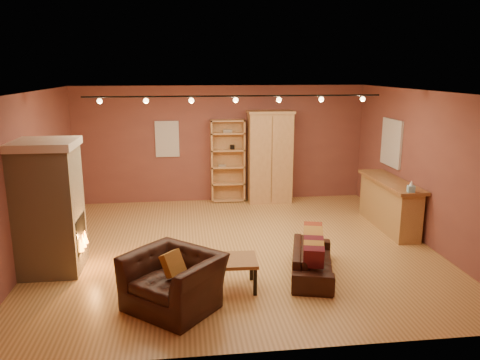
{
  "coord_description": "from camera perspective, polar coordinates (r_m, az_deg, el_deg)",
  "views": [
    {
      "loc": [
        -0.93,
        -7.96,
        3.17
      ],
      "look_at": [
        0.08,
        0.2,
        1.22
      ],
      "focal_mm": 35.0,
      "sensor_mm": 36.0,
      "label": 1
    }
  ],
  "objects": [
    {
      "name": "floor",
      "position": [
        8.62,
        -0.35,
        -8.23
      ],
      "size": [
        7.0,
        7.0,
        0.0
      ],
      "primitive_type": "plane",
      "color": "#A7753B",
      "rests_on": "ground"
    },
    {
      "name": "ceiling",
      "position": [
        8.03,
        -0.38,
        10.7
      ],
      "size": [
        7.0,
        7.0,
        0.0
      ],
      "primitive_type": "plane",
      "rotation": [
        3.14,
        0.0,
        0.0
      ],
      "color": "brown",
      "rests_on": "back_wall"
    },
    {
      "name": "back_wall",
      "position": [
        11.39,
        -2.27,
        4.4
      ],
      "size": [
        7.0,
        0.02,
        2.8
      ],
      "primitive_type": "cube",
      "color": "brown",
      "rests_on": "floor"
    },
    {
      "name": "left_wall",
      "position": [
        8.55,
        -24.34,
        0.19
      ],
      "size": [
        0.02,
        6.5,
        2.8
      ],
      "primitive_type": "cube",
      "color": "brown",
      "rests_on": "floor"
    },
    {
      "name": "right_wall",
      "position": [
        9.29,
        21.63,
        1.4
      ],
      "size": [
        0.02,
        6.5,
        2.8
      ],
      "primitive_type": "cube",
      "color": "brown",
      "rests_on": "floor"
    },
    {
      "name": "fireplace",
      "position": [
        7.95,
        -22.19,
        -3.08
      ],
      "size": [
        1.01,
        0.98,
        2.12
      ],
      "color": "tan",
      "rests_on": "floor"
    },
    {
      "name": "back_window",
      "position": [
        11.32,
        -8.87,
        4.96
      ],
      "size": [
        0.56,
        0.04,
        0.86
      ],
      "primitive_type": "cube",
      "color": "silver",
      "rests_on": "back_wall"
    },
    {
      "name": "bookcase",
      "position": [
        11.36,
        -1.53,
        2.44
      ],
      "size": [
        0.82,
        0.32,
        2.01
      ],
      "color": "tan",
      "rests_on": "floor"
    },
    {
      "name": "armoire",
      "position": [
        11.32,
        3.64,
        2.86
      ],
      "size": [
        1.09,
        0.62,
        2.22
      ],
      "color": "tan",
      "rests_on": "floor"
    },
    {
      "name": "bar_counter",
      "position": [
        9.99,
        17.71,
        -2.75
      ],
      "size": [
        0.57,
        2.09,
        1.0
      ],
      "color": "tan",
      "rests_on": "floor"
    },
    {
      "name": "tissue_box",
      "position": [
        9.0,
        20.14,
        -0.83
      ],
      "size": [
        0.15,
        0.15,
        0.23
      ],
      "rotation": [
        0.0,
        0.0,
        -0.17
      ],
      "color": "#82BAD0",
      "rests_on": "bar_counter"
    },
    {
      "name": "right_window",
      "position": [
        10.46,
        17.98,
        4.34
      ],
      "size": [
        0.05,
        0.9,
        1.0
      ],
      "primitive_type": "cube",
      "color": "silver",
      "rests_on": "right_wall"
    },
    {
      "name": "loveseat",
      "position": [
        7.53,
        8.86,
        -8.94
      ],
      "size": [
        0.85,
        1.64,
        0.7
      ],
      "rotation": [
        0.0,
        0.0,
        1.31
      ],
      "color": "black",
      "rests_on": "floor"
    },
    {
      "name": "armchair",
      "position": [
        6.47,
        -8.14,
        -11.06
      ],
      "size": [
        1.38,
        1.34,
        1.02
      ],
      "rotation": [
        0.0,
        0.0,
        -0.71
      ],
      "color": "black",
      "rests_on": "floor"
    },
    {
      "name": "coffee_table",
      "position": [
        6.98,
        -0.48,
        -10.09
      ],
      "size": [
        0.63,
        0.63,
        0.46
      ],
      "rotation": [
        0.0,
        0.0,
        -0.04
      ],
      "color": "#986537",
      "rests_on": "floor"
    },
    {
      "name": "track_rail",
      "position": [
        8.23,
        -0.54,
        9.95
      ],
      "size": [
        5.2,
        0.09,
        0.13
      ],
      "color": "black",
      "rests_on": "ceiling"
    }
  ]
}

